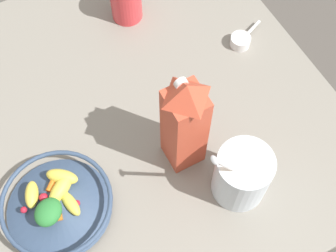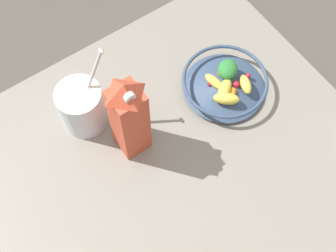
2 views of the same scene
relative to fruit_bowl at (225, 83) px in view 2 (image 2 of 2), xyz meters
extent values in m
plane|color=#4C4742|center=(-0.22, -0.14, -0.08)|extent=(6.00, 6.00, 0.00)
cube|color=gray|center=(-0.22, -0.14, -0.06)|extent=(0.96, 0.96, 0.04)
cylinder|color=#384C6B|center=(0.00, 0.00, -0.03)|extent=(0.12, 0.12, 0.01)
cone|color=#384C6B|center=(0.00, 0.00, 0.00)|extent=(0.22, 0.22, 0.04)
torus|color=#384C6B|center=(0.00, 0.00, 0.01)|extent=(0.23, 0.23, 0.01)
ellipsoid|color=#EFD64C|center=(-0.03, -0.04, 0.01)|extent=(0.07, 0.07, 0.03)
ellipsoid|color=#EFD64C|center=(-0.02, -0.02, 0.01)|extent=(0.08, 0.07, 0.03)
ellipsoid|color=#EFD64C|center=(0.04, -0.04, 0.01)|extent=(0.05, 0.07, 0.03)
ellipsoid|color=#EFD64C|center=(-0.03, 0.02, 0.01)|extent=(0.04, 0.07, 0.02)
cylinder|color=orange|center=(0.02, 0.03, 0.00)|extent=(0.04, 0.02, 0.01)
cylinder|color=orange|center=(-0.01, -0.04, 0.01)|extent=(0.04, 0.04, 0.02)
sphere|color=red|center=(0.00, 0.01, 0.00)|extent=(0.01, 0.01, 0.01)
sphere|color=red|center=(0.00, -0.01, 0.00)|extent=(0.02, 0.02, 0.02)
sphere|color=red|center=(0.07, -0.02, 0.00)|extent=(0.01, 0.01, 0.01)
sphere|color=red|center=(-0.02, -0.03, 0.00)|extent=(0.01, 0.01, 0.01)
sphere|color=red|center=(-0.04, 0.02, 0.00)|extent=(0.01, 0.01, 0.01)
sphere|color=red|center=(0.02, -0.02, 0.01)|extent=(0.02, 0.02, 0.02)
ellipsoid|color=#2D7F38|center=(0.02, 0.02, 0.03)|extent=(0.08, 0.08, 0.03)
cube|color=#CC4C33|center=(-0.30, 0.01, 0.09)|extent=(0.07, 0.07, 0.24)
pyramid|color=#CC4C33|center=(-0.30, 0.01, 0.23)|extent=(0.07, 0.07, 0.04)
cylinder|color=white|center=(-0.30, -0.01, 0.23)|extent=(0.03, 0.01, 0.03)
cylinder|color=silver|center=(-0.36, 0.14, 0.03)|extent=(0.12, 0.12, 0.14)
cylinder|color=white|center=(-0.36, 0.14, 0.09)|extent=(0.11, 0.11, 0.02)
cylinder|color=silver|center=(-0.32, 0.14, 0.13)|extent=(0.09, 0.01, 0.17)
ellipsoid|color=silver|center=(-0.28, 0.14, 0.21)|extent=(0.01, 0.02, 0.01)
camera|label=1|loc=(-0.06, 0.38, 0.94)|focal=50.00mm
camera|label=2|loc=(-0.51, -0.47, 1.08)|focal=50.00mm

